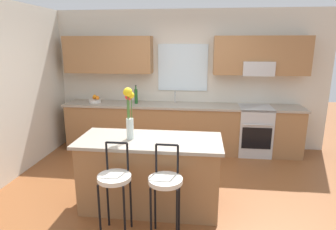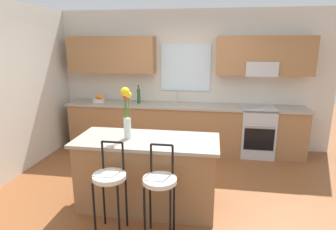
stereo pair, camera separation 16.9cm
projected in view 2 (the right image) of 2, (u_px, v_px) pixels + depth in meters
ground_plane at (170, 192)px, 4.08m from camera, size 14.00×14.00×0.00m
wall_left at (11, 91)px, 4.42m from camera, size 0.12×4.60×2.70m
back_wall_assembly at (187, 73)px, 5.61m from camera, size 5.60×0.50×2.70m
counter_run at (183, 127)px, 5.59m from camera, size 4.56×0.64×0.92m
sink_faucet at (178, 96)px, 5.61m from camera, size 0.02×0.13×0.23m
oven_range at (257, 131)px, 5.36m from camera, size 0.60×0.64×0.92m
kitchen_island at (147, 173)px, 3.65m from camera, size 1.78×0.78×0.92m
bar_stool_near at (110, 180)px, 3.08m from camera, size 0.36×0.36×1.04m
bar_stool_middle at (160, 184)px, 2.99m from camera, size 0.36×0.36×1.04m
flower_vase at (126, 107)px, 3.46m from camera, size 0.14×0.16×0.65m
fruit_bowl_oranges at (99, 99)px, 5.74m from camera, size 0.24×0.24×0.16m
bottle_olive_oil at (139, 96)px, 5.58m from camera, size 0.06×0.06×0.36m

